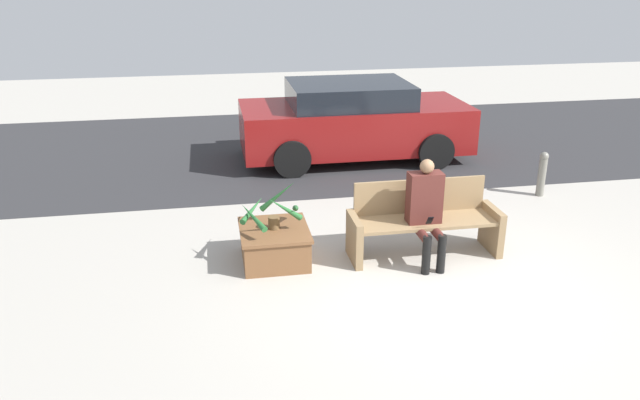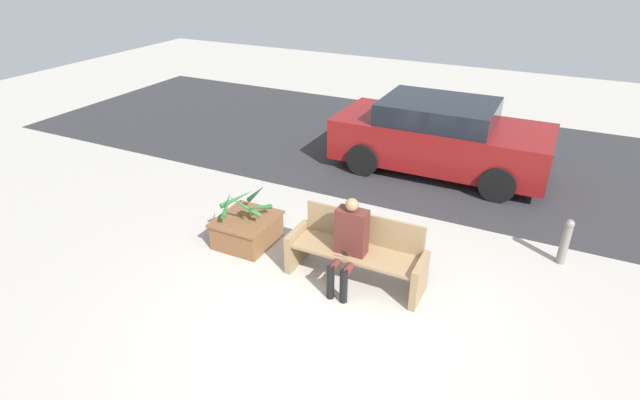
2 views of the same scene
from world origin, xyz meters
The scene contains 8 objects.
ground_plane centered at (0.00, 0.00, 0.00)m, with size 30.00×30.00×0.00m, color #ADA89E.
road_surface centered at (0.00, 6.10, 0.00)m, with size 20.00×6.00×0.01m, color #2D2D30.
bench centered at (0.00, 0.99, 0.44)m, with size 1.89×0.58×0.92m.
person_seated centered at (-0.05, 0.80, 0.71)m, with size 0.41×0.60×1.29m.
planter_box centered at (-1.87, 1.11, 0.24)m, with size 0.84×0.91×0.43m.
potted_plant centered at (-1.88, 1.11, 0.68)m, with size 0.77×0.80×0.57m.
parked_car centered at (0.05, 5.14, 0.72)m, with size 4.15×1.98×1.43m.
bollard_post centered at (2.52, 2.66, 0.38)m, with size 0.14×0.14×0.72m.
Camera 2 is at (2.05, -4.31, 4.17)m, focal length 28.00 mm.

